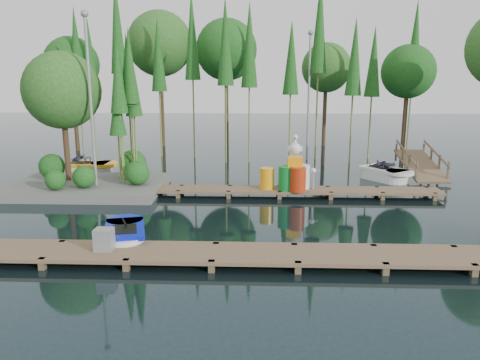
{
  "coord_description": "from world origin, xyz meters",
  "views": [
    {
      "loc": [
        1.12,
        -15.99,
        4.8
      ],
      "look_at": [
        0.5,
        0.5,
        1.1
      ],
      "focal_mm": 35.0,
      "sensor_mm": 36.0,
      "label": 1
    }
  ],
  "objects_px": {
    "boat_blue": "(125,236)",
    "drum_cluster": "(295,174)",
    "island": "(79,115)",
    "boat_yellow_far": "(86,169)",
    "utility_cabinet": "(104,239)",
    "yellow_barrel": "(267,178)"
  },
  "relations": [
    {
      "from": "yellow_barrel",
      "to": "drum_cluster",
      "type": "relative_size",
      "value": 0.38
    },
    {
      "from": "utility_cabinet",
      "to": "yellow_barrel",
      "type": "bearing_deg",
      "value": 57.81
    },
    {
      "from": "island",
      "to": "boat_blue",
      "type": "xyz_separation_m",
      "value": [
        3.58,
        -6.51,
        -2.94
      ]
    },
    {
      "from": "boat_blue",
      "to": "yellow_barrel",
      "type": "xyz_separation_m",
      "value": [
        4.23,
        5.71,
        0.49
      ]
    },
    {
      "from": "island",
      "to": "drum_cluster",
      "type": "height_order",
      "value": "island"
    },
    {
      "from": "utility_cabinet",
      "to": "yellow_barrel",
      "type": "height_order",
      "value": "yellow_barrel"
    },
    {
      "from": "island",
      "to": "boat_yellow_far",
      "type": "xyz_separation_m",
      "value": [
        -1.0,
        3.01,
        -2.87
      ]
    },
    {
      "from": "boat_yellow_far",
      "to": "utility_cabinet",
      "type": "bearing_deg",
      "value": -46.81
    },
    {
      "from": "island",
      "to": "yellow_barrel",
      "type": "xyz_separation_m",
      "value": [
        7.81,
        -0.79,
        -2.46
      ]
    },
    {
      "from": "boat_blue",
      "to": "utility_cabinet",
      "type": "height_order",
      "value": "utility_cabinet"
    },
    {
      "from": "boat_yellow_far",
      "to": "drum_cluster",
      "type": "height_order",
      "value": "drum_cluster"
    },
    {
      "from": "boat_yellow_far",
      "to": "drum_cluster",
      "type": "relative_size",
      "value": 1.33
    },
    {
      "from": "yellow_barrel",
      "to": "boat_yellow_far",
      "type": "bearing_deg",
      "value": 156.69
    },
    {
      "from": "yellow_barrel",
      "to": "drum_cluster",
      "type": "bearing_deg",
      "value": -8.05
    },
    {
      "from": "island",
      "to": "utility_cabinet",
      "type": "xyz_separation_m",
      "value": [
        3.41,
        -7.79,
        -2.59
      ]
    },
    {
      "from": "drum_cluster",
      "to": "boat_yellow_far",
      "type": "bearing_deg",
      "value": 158.29
    },
    {
      "from": "yellow_barrel",
      "to": "drum_cluster",
      "type": "distance_m",
      "value": 1.16
    },
    {
      "from": "utility_cabinet",
      "to": "yellow_barrel",
      "type": "relative_size",
      "value": 0.68
    },
    {
      "from": "island",
      "to": "utility_cabinet",
      "type": "relative_size",
      "value": 11.6
    },
    {
      "from": "island",
      "to": "yellow_barrel",
      "type": "relative_size",
      "value": 7.88
    },
    {
      "from": "boat_yellow_far",
      "to": "drum_cluster",
      "type": "bearing_deg",
      "value": -0.74
    },
    {
      "from": "boat_blue",
      "to": "drum_cluster",
      "type": "distance_m",
      "value": 7.75
    }
  ]
}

